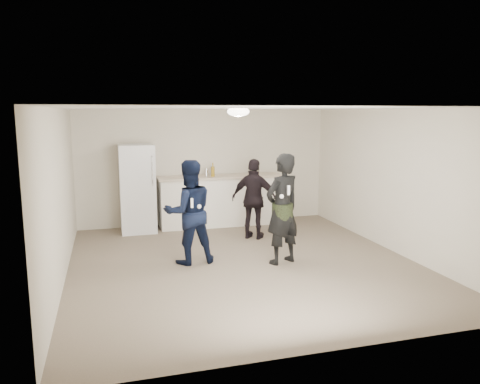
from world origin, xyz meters
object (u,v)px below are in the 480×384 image
object	(u,v)px
fridge	(137,188)
woman	(282,209)
spectator	(254,199)
shaker	(206,172)
man	(189,212)
counter	(220,201)

from	to	relation	value
fridge	woman	size ratio (longest dim) A/B	1.00
woman	spectator	size ratio (longest dim) A/B	1.15
shaker	woman	world-z (taller)	woman
man	counter	bearing A→B (deg)	-119.18
shaker	spectator	distance (m)	1.46
fridge	man	xyz separation A→B (m)	(0.67, -2.33, -0.05)
counter	man	xyz separation A→B (m)	(-1.09, -2.40, 0.32)
woman	spectator	world-z (taller)	woman
counter	woman	world-z (taller)	woman
counter	fridge	bearing A→B (deg)	-177.72
counter	fridge	distance (m)	1.80
woman	man	bearing A→B (deg)	-38.45
counter	spectator	size ratio (longest dim) A/B	1.67
woman	spectator	distance (m)	1.57
man	woman	distance (m)	1.51
shaker	counter	bearing A→B (deg)	3.94
fridge	woman	distance (m)	3.47
shaker	man	size ratio (longest dim) A/B	0.10
man	spectator	distance (m)	1.87
shaker	woman	distance (m)	2.89
man	woman	xyz separation A→B (m)	(1.45, -0.42, 0.05)
fridge	spectator	bearing A→B (deg)	-28.94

